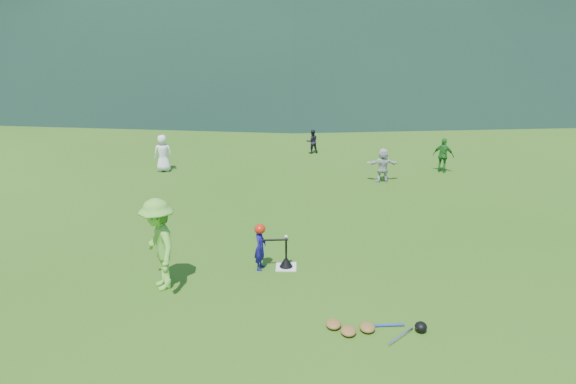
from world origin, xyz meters
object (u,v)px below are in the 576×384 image
(fielder_d, at_px, (383,165))
(batting_tee, at_px, (286,262))
(batter_child, at_px, (260,247))
(fielder_b, at_px, (312,141))
(home_plate, at_px, (286,267))
(equipment_pile, at_px, (367,328))
(adult_coach, at_px, (159,244))
(fielder_a, at_px, (163,153))
(fielder_c, at_px, (443,155))

(fielder_d, relative_size, batting_tee, 1.64)
(batter_child, relative_size, fielder_b, 1.11)
(home_plate, relative_size, batting_tee, 0.66)
(batter_child, distance_m, equipment_pile, 3.21)
(adult_coach, bearing_deg, equipment_pile, 41.41)
(fielder_a, bearing_deg, adult_coach, 97.20)
(fielder_d, bearing_deg, fielder_b, -61.88)
(home_plate, bearing_deg, fielder_c, 54.42)
(fielder_c, bearing_deg, equipment_pile, 95.77)
(home_plate, distance_m, batter_child, 0.76)
(adult_coach, distance_m, batting_tee, 2.83)
(fielder_a, bearing_deg, equipment_pile, 115.77)
(adult_coach, height_order, fielder_a, adult_coach)
(fielder_d, bearing_deg, fielder_a, -11.90)
(fielder_a, bearing_deg, fielder_d, 166.53)
(batting_tee, bearing_deg, fielder_b, 85.24)
(batter_child, relative_size, batting_tee, 1.50)
(fielder_b, xyz_separation_m, batting_tee, (-0.81, -9.71, -0.33))
(fielder_d, relative_size, equipment_pile, 0.62)
(fielder_c, bearing_deg, fielder_b, -2.66)
(fielder_d, xyz_separation_m, equipment_pile, (-1.49, -8.68, -0.49))
(adult_coach, height_order, fielder_d, adult_coach)
(batter_child, relative_size, fielder_d, 0.92)
(fielder_c, height_order, batting_tee, fielder_c)
(fielder_c, bearing_deg, fielder_a, 26.59)
(home_plate, bearing_deg, batter_child, -173.01)
(fielder_b, distance_m, batting_tee, 9.75)
(batter_child, height_order, fielder_a, fielder_a)
(fielder_b, xyz_separation_m, fielder_c, (4.39, -2.45, 0.14))
(fielder_d, height_order, batting_tee, fielder_d)
(batting_tee, bearing_deg, home_plate, 0.00)
(fielder_d, xyz_separation_m, batting_tee, (-2.99, -6.19, -0.43))
(fielder_b, distance_m, equipment_pile, 12.22)
(fielder_b, xyz_separation_m, equipment_pile, (0.70, -12.20, -0.39))
(fielder_b, height_order, equipment_pile, fielder_b)
(fielder_b, relative_size, batting_tee, 1.35)
(fielder_b, bearing_deg, batting_tee, 71.64)
(fielder_d, distance_m, equipment_pile, 8.82)
(batting_tee, bearing_deg, equipment_pile, -58.85)
(adult_coach, xyz_separation_m, fielder_b, (3.35, 10.64, -0.50))
(home_plate, distance_m, fielder_c, 8.95)
(fielder_b, relative_size, equipment_pile, 0.51)
(equipment_pile, bearing_deg, fielder_d, 80.28)
(fielder_c, relative_size, equipment_pile, 0.66)
(batter_child, bearing_deg, batting_tee, -71.95)
(fielder_b, distance_m, fielder_d, 4.14)
(home_plate, distance_m, equipment_pile, 2.91)
(batter_child, xyz_separation_m, fielder_a, (-3.79, 7.32, 0.12))
(fielder_c, bearing_deg, fielder_d, 52.49)
(fielder_c, distance_m, equipment_pile, 10.44)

